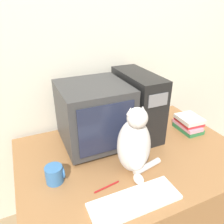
# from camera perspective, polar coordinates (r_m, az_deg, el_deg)

# --- Properties ---
(wall_back) EXTENTS (7.00, 0.05, 2.50)m
(wall_back) POSITION_cam_1_polar(r_m,az_deg,el_deg) (1.61, -3.42, 15.32)
(wall_back) COLOR beige
(wall_back) RESTS_ON ground_plane
(desk) EXTENTS (1.35, 0.93, 0.73)m
(desk) POSITION_cam_1_polar(r_m,az_deg,el_deg) (1.63, 4.65, -20.91)
(desk) COLOR olive
(desk) RESTS_ON ground_plane
(crt_monitor) EXTENTS (0.41, 0.43, 0.40)m
(crt_monitor) POSITION_cam_1_polar(r_m,az_deg,el_deg) (1.37, -4.72, -0.60)
(crt_monitor) COLOR #333333
(crt_monitor) RESTS_ON desk
(computer_tower) EXTENTS (0.18, 0.46, 0.43)m
(computer_tower) POSITION_cam_1_polar(r_m,az_deg,el_deg) (1.50, 6.57, 2.11)
(computer_tower) COLOR black
(computer_tower) RESTS_ON desk
(keyboard) EXTENTS (0.43, 0.15, 0.02)m
(keyboard) POSITION_cam_1_polar(r_m,az_deg,el_deg) (1.10, 5.98, -22.10)
(keyboard) COLOR silver
(keyboard) RESTS_ON desk
(cat) EXTENTS (0.27, 0.24, 0.40)m
(cat) POSITION_cam_1_polar(r_m,az_deg,el_deg) (1.16, 5.92, -8.53)
(cat) COLOR silver
(cat) RESTS_ON desk
(book_stack) EXTENTS (0.16, 0.21, 0.11)m
(book_stack) POSITION_cam_1_polar(r_m,az_deg,el_deg) (1.67, 19.36, -2.82)
(book_stack) COLOR #28703D
(book_stack) RESTS_ON desk
(pen) EXTENTS (0.14, 0.03, 0.01)m
(pen) POSITION_cam_1_polar(r_m,az_deg,el_deg) (1.16, -1.38, -18.96)
(pen) COLOR maroon
(pen) RESTS_ON desk
(mug) EXTENTS (0.10, 0.09, 0.09)m
(mug) POSITION_cam_1_polar(r_m,az_deg,el_deg) (1.20, -14.72, -15.45)
(mug) COLOR #33669E
(mug) RESTS_ON desk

